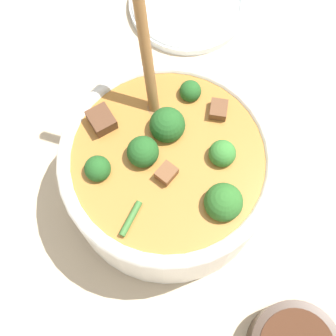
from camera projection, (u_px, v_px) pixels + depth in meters
The scene contains 3 objects.
ground_plane at pixel (168, 188), 0.61m from camera, with size 4.00×4.00×0.00m, color #C6B293.
stew_bowl at pixel (168, 170), 0.55m from camera, with size 0.26×0.25×0.31m.
empty_plate at pixel (188, 3), 0.71m from camera, with size 0.18×0.18×0.02m.
Camera 1 is at (0.17, -0.10, 0.58)m, focal length 50.00 mm.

